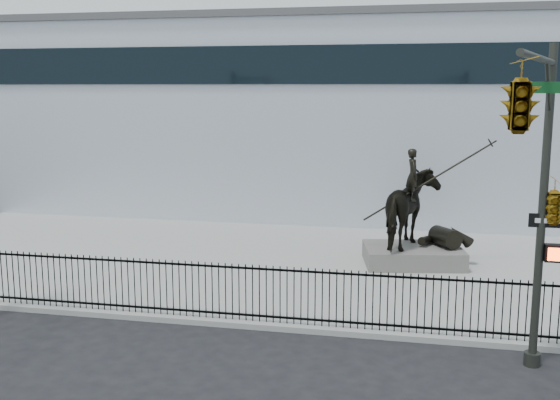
# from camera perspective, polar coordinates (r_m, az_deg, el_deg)

# --- Properties ---
(ground) EXTENTS (120.00, 120.00, 0.00)m
(ground) POSITION_cam_1_polar(r_m,az_deg,el_deg) (16.20, -4.68, -12.36)
(ground) COLOR black
(ground) RESTS_ON ground
(plaza) EXTENTS (30.00, 12.00, 0.15)m
(plaza) POSITION_cam_1_polar(r_m,az_deg,el_deg) (22.62, 0.36, -5.63)
(plaza) COLOR #959593
(plaza) RESTS_ON ground
(building) EXTENTS (44.00, 14.00, 9.00)m
(building) POSITION_cam_1_polar(r_m,az_deg,el_deg) (34.67, 4.68, 7.17)
(building) COLOR silver
(building) RESTS_ON ground
(picket_fence) EXTENTS (22.10, 0.10, 1.50)m
(picket_fence) POSITION_cam_1_polar(r_m,az_deg,el_deg) (17.02, -3.52, -8.00)
(picket_fence) COLOR black
(picket_fence) RESTS_ON plaza
(statue_plinth) EXTENTS (3.57, 2.76, 0.61)m
(statue_plinth) POSITION_cam_1_polar(r_m,az_deg,el_deg) (22.75, 11.50, -4.75)
(statue_plinth) COLOR #5B5853
(statue_plinth) RESTS_ON plaza
(equestrian_statue) EXTENTS (4.08, 2.90, 3.51)m
(equestrian_statue) POSITION_cam_1_polar(r_m,az_deg,el_deg) (22.42, 11.79, -0.86)
(equestrian_statue) COLOR black
(equestrian_statue) RESTS_ON statue_plinth
(traffic_signal_right) EXTENTS (2.17, 6.86, 7.00)m
(traffic_signal_right) POSITION_cam_1_polar(r_m,az_deg,el_deg) (12.60, 21.57, 3.40)
(traffic_signal_right) COLOR #272A24
(traffic_signal_right) RESTS_ON ground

